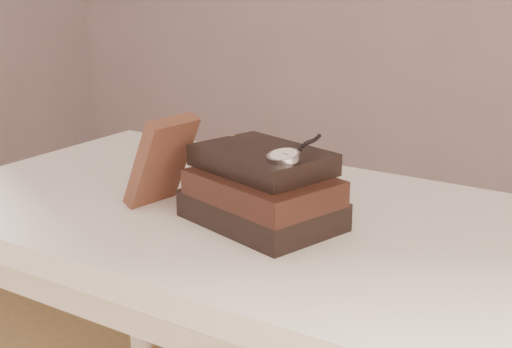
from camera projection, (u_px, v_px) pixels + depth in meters
The scene contains 5 objects.
table at pixel (234, 257), 1.17m from camera, with size 1.00×0.60×0.75m.
book_stack at pixel (262, 190), 1.04m from camera, with size 0.26×0.21×0.11m.
journal at pixel (162, 161), 1.11m from camera, with size 0.02×0.09×0.15m, color #3F2118.
pocket_watch at pixel (286, 155), 0.98m from camera, with size 0.06×0.15×0.02m.
eyeglasses at pixel (264, 163), 1.15m from camera, with size 0.12×0.13×0.04m.
Camera 1 is at (0.61, -0.54, 1.13)m, focal length 49.81 mm.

